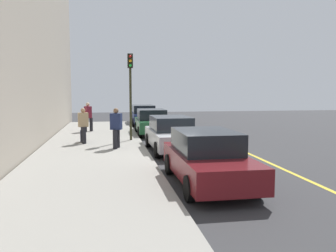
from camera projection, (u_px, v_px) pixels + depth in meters
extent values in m
plane|color=#333335|center=(172.00, 154.00, 14.51)|extent=(56.00, 56.00, 0.00)
cube|color=gray|center=(91.00, 155.00, 13.95)|extent=(28.00, 4.60, 0.15)
cube|color=gold|center=(244.00, 151.00, 15.05)|extent=(28.00, 0.14, 0.01)
cylinder|color=black|center=(157.00, 122.00, 25.38)|extent=(0.64, 0.22, 0.64)
cylinder|color=black|center=(134.00, 123.00, 25.11)|extent=(0.64, 0.22, 0.64)
cylinder|color=black|center=(152.00, 119.00, 28.29)|extent=(0.64, 0.22, 0.64)
cylinder|color=black|center=(131.00, 119.00, 28.01)|extent=(0.64, 0.22, 0.64)
cube|color=navy|center=(143.00, 117.00, 26.67)|extent=(4.79, 1.82, 0.64)
cube|color=black|center=(143.00, 109.00, 26.84)|extent=(2.49, 1.61, 0.60)
cylinder|color=black|center=(169.00, 132.00, 19.66)|extent=(0.64, 0.23, 0.64)
cylinder|color=black|center=(140.00, 132.00, 19.40)|extent=(0.64, 0.23, 0.64)
cylinder|color=black|center=(163.00, 127.00, 22.23)|extent=(0.64, 0.23, 0.64)
cylinder|color=black|center=(137.00, 127.00, 21.97)|extent=(0.64, 0.23, 0.64)
cube|color=#1E512D|center=(152.00, 125.00, 20.79)|extent=(4.25, 1.86, 0.64)
cube|color=black|center=(152.00, 114.00, 20.93)|extent=(2.22, 1.63, 0.60)
cylinder|color=black|center=(199.00, 148.00, 13.95)|extent=(0.64, 0.23, 0.64)
cylinder|color=black|center=(157.00, 150.00, 13.63)|extent=(0.64, 0.23, 0.64)
cylinder|color=black|center=(183.00, 139.00, 16.55)|extent=(0.64, 0.23, 0.64)
cylinder|color=black|center=(149.00, 140.00, 16.23)|extent=(0.64, 0.23, 0.64)
cube|color=#B7BABF|center=(172.00, 138.00, 15.06)|extent=(4.33, 1.88, 0.64)
cube|color=black|center=(171.00, 123.00, 15.21)|extent=(2.26, 1.64, 0.60)
cylinder|color=black|center=(256.00, 185.00, 8.55)|extent=(0.64, 0.22, 0.64)
cylinder|color=black|center=(190.00, 189.00, 8.26)|extent=(0.64, 0.22, 0.64)
cylinder|color=black|center=(220.00, 162.00, 11.26)|extent=(0.64, 0.22, 0.64)
cylinder|color=black|center=(170.00, 164.00, 10.97)|extent=(0.64, 0.22, 0.64)
cube|color=maroon|center=(208.00, 164.00, 9.73)|extent=(4.47, 1.82, 0.64)
cube|color=black|center=(206.00, 141.00, 9.89)|extent=(2.33, 1.61, 0.60)
cylinder|color=black|center=(118.00, 138.00, 15.16)|extent=(0.19, 0.19, 0.82)
cylinder|color=black|center=(115.00, 140.00, 14.79)|extent=(0.19, 0.19, 0.82)
cube|color=#1E284C|center=(116.00, 121.00, 14.90)|extent=(0.43, 0.54, 0.70)
sphere|color=brown|center=(116.00, 111.00, 14.85)|extent=(0.23, 0.23, 0.23)
cylinder|color=black|center=(85.00, 125.00, 20.99)|extent=(0.19, 0.19, 0.83)
cylinder|color=black|center=(91.00, 124.00, 21.22)|extent=(0.19, 0.19, 0.83)
cube|color=maroon|center=(88.00, 112.00, 21.02)|extent=(0.56, 0.49, 0.71)
sphere|color=#D8AD8C|center=(88.00, 104.00, 20.98)|extent=(0.23, 0.23, 0.23)
cylinder|color=black|center=(83.00, 134.00, 16.59)|extent=(0.18, 0.18, 0.79)
cylinder|color=black|center=(84.00, 135.00, 16.25)|extent=(0.18, 0.18, 0.79)
cube|color=tan|center=(83.00, 120.00, 16.34)|extent=(0.38, 0.51, 0.67)
sphere|color=tan|center=(83.00, 110.00, 16.30)|extent=(0.22, 0.22, 0.22)
cylinder|color=#2D2D19|center=(131.00, 104.00, 17.36)|extent=(0.12, 0.12, 3.61)
cube|color=black|center=(130.00, 61.00, 17.14)|extent=(0.26, 0.26, 0.70)
sphere|color=red|center=(130.00, 56.00, 16.97)|extent=(0.14, 0.14, 0.14)
sphere|color=orange|center=(130.00, 61.00, 16.99)|extent=(0.14, 0.14, 0.14)
sphere|color=green|center=(130.00, 65.00, 17.02)|extent=(0.14, 0.14, 0.14)
cube|color=#191E38|center=(83.00, 136.00, 16.83)|extent=(0.34, 0.22, 0.57)
cylinder|color=#4C4C4C|center=(83.00, 127.00, 16.78)|extent=(0.03, 0.03, 0.36)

